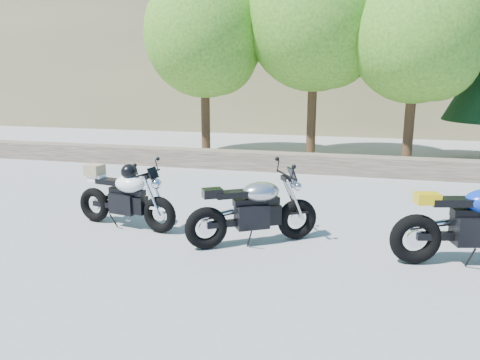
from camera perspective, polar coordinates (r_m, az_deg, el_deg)
name	(u,v)px	position (r m, az deg, el deg)	size (l,w,h in m)	color
ground	(213,237)	(7.77, -3.27, -6.94)	(90.00, 90.00, 0.00)	gray
stone_wall	(273,162)	(12.88, 4.07, 2.25)	(22.00, 0.55, 0.50)	#4F4035
tree_decid_left	(207,39)	(14.86, -4.05, 16.79)	(3.67, 3.67, 5.62)	#382314
tree_decid_mid	(318,23)	(14.62, 9.51, 18.31)	(4.08, 4.08, 6.24)	#382314
tree_decid_right	(420,40)	(14.00, 21.13, 15.67)	(3.54, 3.54, 5.41)	#382314
silver_bike	(254,211)	(7.30, 1.71, -3.83)	(1.94, 1.27, 1.09)	black
white_bike	(125,196)	(8.33, -13.88, -1.92)	(2.03, 0.70, 1.13)	black
blue_bike	(477,224)	(7.32, 26.89, -4.86)	(2.34, 0.89, 1.19)	black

